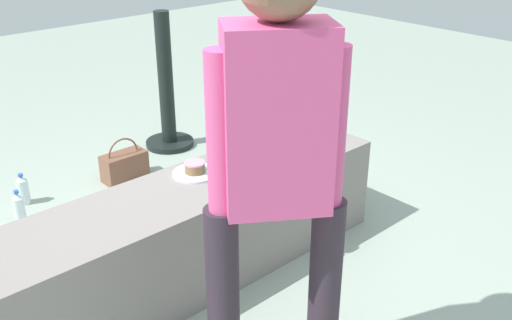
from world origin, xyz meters
TOP-DOWN VIEW (x-y plane):
  - ground_plane at (0.00, 0.00)m, footprint 12.00×12.00m
  - concrete_ledge at (0.00, 0.00)m, footprint 2.07×0.48m
  - child_seated at (0.30, -0.02)m, footprint 0.28×0.32m
  - adult_standing at (-0.22, -0.78)m, footprint 0.43×0.36m
  - cake_plate at (0.07, 0.09)m, footprint 0.22×0.22m
  - gift_bag at (0.34, 0.42)m, footprint 0.20×0.08m
  - railing_post at (0.83, 1.47)m, footprint 0.36×0.36m
  - water_bottle_near_gift at (-0.36, 1.32)m, footprint 0.07×0.07m
  - water_bottle_far_side at (-0.48, 1.07)m, footprint 0.06×0.06m
  - party_cup_red at (-0.09, 0.49)m, footprint 0.09×0.09m
  - cake_box_white at (-0.04, 0.77)m, footprint 0.31×0.29m
  - handbag_black_leather at (0.72, 0.65)m, footprint 0.30×0.10m
  - handbag_brown_canvas at (0.28, 1.19)m, footprint 0.30×0.15m

SIDE VIEW (x-z plane):
  - ground_plane at x=0.00m, z-range 0.00..0.00m
  - party_cup_red at x=-0.09m, z-range 0.00..0.09m
  - cake_box_white at x=-0.04m, z-range 0.00..0.12m
  - water_bottle_near_gift at x=-0.36m, z-range -0.01..0.20m
  - handbag_brown_canvas at x=0.28m, z-range -0.05..0.25m
  - water_bottle_far_side at x=-0.48m, z-range -0.01..0.22m
  - handbag_black_leather at x=0.72m, z-range -0.05..0.31m
  - gift_bag at x=0.34m, z-range -0.02..0.30m
  - concrete_ledge at x=0.00m, z-range 0.00..0.51m
  - railing_post at x=0.83m, z-range -0.14..0.88m
  - cake_plate at x=0.07m, z-range 0.50..0.57m
  - child_seated at x=0.30m, z-range 0.48..0.97m
  - adult_standing at x=-0.22m, z-range 0.17..1.86m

